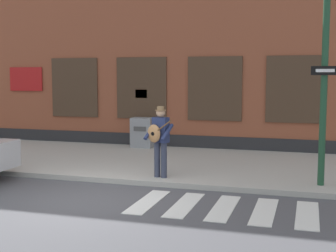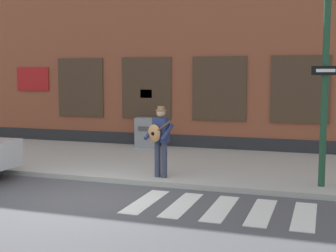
# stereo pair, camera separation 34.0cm
# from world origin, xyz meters

# --- Properties ---
(ground_plane) EXTENTS (160.00, 160.00, 0.00)m
(ground_plane) POSITION_xyz_m (0.00, 0.00, 0.00)
(ground_plane) COLOR #4C4C51
(sidewalk) EXTENTS (28.00, 5.41, 0.13)m
(sidewalk) POSITION_xyz_m (0.00, 4.29, 0.06)
(sidewalk) COLOR #ADAAA3
(sidewalk) RESTS_ON ground
(building_backdrop) EXTENTS (28.00, 4.06, 8.78)m
(building_backdrop) POSITION_xyz_m (-0.00, 8.99, 4.38)
(building_backdrop) COLOR brown
(building_backdrop) RESTS_ON ground
(crosswalk) EXTENTS (5.20, 1.90, 0.01)m
(crosswalk) POSITION_xyz_m (3.65, 0.29, 0.01)
(crosswalk) COLOR silver
(crosswalk) RESTS_ON ground
(busker) EXTENTS (0.72, 0.63, 1.75)m
(busker) POSITION_xyz_m (0.95, 2.05, 1.12)
(busker) COLOR #33384C
(busker) RESTS_ON sidewalk
(traffic_light) EXTENTS (0.61, 3.02, 5.18)m
(traffic_light) POSITION_xyz_m (4.79, 1.25, 3.71)
(traffic_light) COLOR #1E472D
(traffic_light) RESTS_ON sidewalk
(utility_box) EXTENTS (0.75, 0.54, 1.03)m
(utility_box) POSITION_xyz_m (-1.14, 6.55, 0.64)
(utility_box) COLOR gray
(utility_box) RESTS_ON sidewalk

